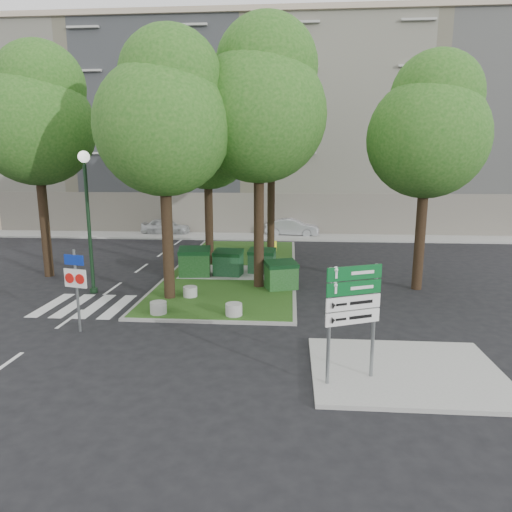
# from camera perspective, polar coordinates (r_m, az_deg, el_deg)

# --- Properties ---
(ground) EXTENTS (120.00, 120.00, 0.00)m
(ground) POSITION_cam_1_polar(r_m,az_deg,el_deg) (16.40, -7.84, -8.17)
(ground) COLOR black
(ground) RESTS_ON ground
(median_island) EXTENTS (6.00, 16.00, 0.12)m
(median_island) POSITION_cam_1_polar(r_m,az_deg,el_deg) (23.87, -2.66, -1.59)
(median_island) COLOR #244112
(median_island) RESTS_ON ground
(median_kerb) EXTENTS (6.30, 16.30, 0.10)m
(median_kerb) POSITION_cam_1_polar(r_m,az_deg,el_deg) (23.88, -2.65, -1.62)
(median_kerb) COLOR gray
(median_kerb) RESTS_ON ground
(sidewalk_corner) EXTENTS (5.00, 4.00, 0.12)m
(sidewalk_corner) POSITION_cam_1_polar(r_m,az_deg,el_deg) (13.17, 18.21, -13.52)
(sidewalk_corner) COLOR #999993
(sidewalk_corner) RESTS_ON ground
(building_sidewalk) EXTENTS (42.00, 3.00, 0.12)m
(building_sidewalk) POSITION_cam_1_polar(r_m,az_deg,el_deg) (34.17, -1.35, 2.46)
(building_sidewalk) COLOR #999993
(building_sidewalk) RESTS_ON ground
(zebra_crossing) EXTENTS (5.00, 3.00, 0.01)m
(zebra_crossing) POSITION_cam_1_polar(r_m,az_deg,el_deg) (18.86, -18.14, -5.98)
(zebra_crossing) COLOR silver
(zebra_crossing) RESTS_ON ground
(apartment_building) EXTENTS (41.00, 12.00, 16.00)m
(apartment_building) POSITION_cam_1_polar(r_m,az_deg,el_deg) (41.27, -0.33, 15.11)
(apartment_building) COLOR tan
(apartment_building) RESTS_ON ground
(tree_median_near_left) EXTENTS (5.20, 5.20, 10.53)m
(tree_median_near_left) POSITION_cam_1_polar(r_m,az_deg,el_deg) (18.34, -11.27, 17.03)
(tree_median_near_left) COLOR black
(tree_median_near_left) RESTS_ON ground
(tree_median_near_right) EXTENTS (5.60, 5.60, 11.46)m
(tree_median_near_right) POSITION_cam_1_polar(r_m,az_deg,el_deg) (19.81, 0.66, 18.78)
(tree_median_near_right) COLOR black
(tree_median_near_right) RESTS_ON ground
(tree_median_mid) EXTENTS (4.80, 4.80, 9.99)m
(tree_median_mid) POSITION_cam_1_polar(r_m,az_deg,el_deg) (24.54, -5.89, 14.99)
(tree_median_mid) COLOR black
(tree_median_mid) RESTS_ON ground
(tree_median_far) EXTENTS (5.80, 5.80, 11.93)m
(tree_median_far) POSITION_cam_1_polar(r_m,az_deg,el_deg) (27.28, 2.18, 17.53)
(tree_median_far) COLOR black
(tree_median_far) RESTS_ON ground
(tree_street_left) EXTENTS (5.40, 5.40, 11.00)m
(tree_street_left) POSITION_cam_1_polar(r_m,az_deg,el_deg) (24.27, -25.70, 15.57)
(tree_street_left) COLOR black
(tree_street_left) RESTS_ON ground
(tree_street_right) EXTENTS (5.00, 5.00, 10.06)m
(tree_street_right) POSITION_cam_1_polar(r_m,az_deg,el_deg) (20.96, 20.92, 14.89)
(tree_street_right) COLOR black
(tree_street_right) RESTS_ON ground
(dumpster_a) EXTENTS (1.63, 1.24, 1.41)m
(dumpster_a) POSITION_cam_1_polar(r_m,az_deg,el_deg) (22.21, -7.67, -0.75)
(dumpster_a) COLOR #0E350F
(dumpster_a) RESTS_ON median_island
(dumpster_b) EXTENTS (1.48, 1.13, 1.27)m
(dumpster_b) POSITION_cam_1_polar(r_m,az_deg,el_deg) (22.18, -3.50, -0.86)
(dumpster_b) COLOR #123D1F
(dumpster_b) RESTS_ON median_island
(dumpster_c) EXTENTS (1.42, 1.08, 1.22)m
(dumpster_c) POSITION_cam_1_polar(r_m,az_deg,el_deg) (22.65, 0.74, -0.64)
(dumpster_c) COLOR black
(dumpster_c) RESTS_ON median_island
(dumpster_d) EXTENTS (1.58, 1.33, 1.25)m
(dumpster_d) POSITION_cam_1_polar(r_m,az_deg,el_deg) (19.84, 3.17, -2.40)
(dumpster_d) COLOR #154314
(dumpster_d) RESTS_ON median_island
(bollard_left) EXTENTS (0.60, 0.60, 0.43)m
(bollard_left) POSITION_cam_1_polar(r_m,az_deg,el_deg) (17.08, -12.11, -6.32)
(bollard_left) COLOR #A3A39E
(bollard_left) RESTS_ON median_island
(bollard_right) EXTENTS (0.61, 0.61, 0.43)m
(bollard_right) POSITION_cam_1_polar(r_m,az_deg,el_deg) (16.53, -2.79, -6.68)
(bollard_right) COLOR #9F9F9A
(bollard_right) RESTS_ON median_island
(bollard_mid) EXTENTS (0.57, 0.57, 0.41)m
(bollard_mid) POSITION_cam_1_polar(r_m,az_deg,el_deg) (18.94, -8.23, -4.42)
(bollard_mid) COLOR #A2A39E
(bollard_mid) RESTS_ON median_island
(litter_bin) EXTENTS (0.35, 0.35, 0.62)m
(litter_bin) POSITION_cam_1_polar(r_m,az_deg,el_deg) (28.22, 2.24, 1.25)
(litter_bin) COLOR yellow
(litter_bin) RESTS_ON median_island
(street_lamp) EXTENTS (0.48, 0.48, 5.98)m
(street_lamp) POSITION_cam_1_polar(r_m,az_deg,el_deg) (20.30, -20.32, 5.94)
(street_lamp) COLOR black
(street_lamp) RESTS_ON ground
(traffic_sign_pole) EXTENTS (0.82, 0.24, 2.78)m
(traffic_sign_pole) POSITION_cam_1_polar(r_m,az_deg,el_deg) (15.95, -21.56, -2.76)
(traffic_sign_pole) COLOR slate
(traffic_sign_pole) RESTS_ON ground
(directional_sign) EXTENTS (1.38, 0.62, 2.97)m
(directional_sign) POSITION_cam_1_polar(r_m,az_deg,el_deg) (11.50, 11.98, -6.03)
(directional_sign) COLOR slate
(directional_sign) RESTS_ON sidewalk_corner
(car_white) EXTENTS (3.73, 1.52, 1.27)m
(car_white) POSITION_cam_1_polar(r_m,az_deg,el_deg) (36.05, -11.20, 3.64)
(car_white) COLOR silver
(car_white) RESTS_ON ground
(car_silver) EXTENTS (4.14, 1.83, 1.32)m
(car_silver) POSITION_cam_1_polar(r_m,az_deg,el_deg) (34.82, 4.55, 3.60)
(car_silver) COLOR #A7A9AF
(car_silver) RESTS_ON ground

